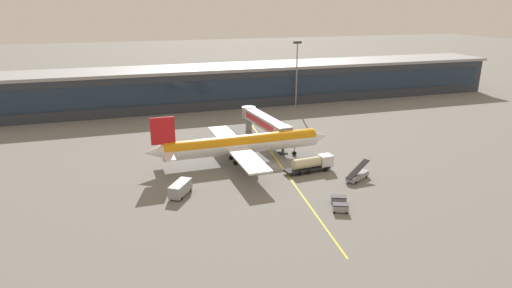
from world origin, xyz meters
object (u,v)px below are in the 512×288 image
object	(u,v)px
fuel_tanker	(312,164)
baggage_cart_1	(339,200)
belt_loader	(357,175)
baggage_cart_0	(340,208)
main_airliner	(241,144)
lavatory_truck	(180,188)

from	to	relation	value
fuel_tanker	baggage_cart_1	xyz separation A→B (m)	(-2.10, -15.88, -0.96)
belt_loader	baggage_cart_0	size ratio (longest dim) A/B	2.20
main_airliner	lavatory_truck	world-z (taller)	main_airliner
main_airliner	baggage_cart_1	world-z (taller)	main_airliner
fuel_tanker	baggage_cart_0	distance (m)	19.14
fuel_tanker	lavatory_truck	bearing A→B (deg)	-172.62
baggage_cart_0	baggage_cart_1	xyz separation A→B (m)	(1.24, 2.95, 0.00)
lavatory_truck	main_airliner	bearing A→B (deg)	41.72
fuel_tanker	belt_loader	size ratio (longest dim) A/B	1.64
belt_loader	baggage_cart_1	distance (m)	12.53
main_airliner	baggage_cart_0	xyz separation A→B (m)	(9.36, -29.24, -3.35)
main_airliner	belt_loader	bearing A→B (deg)	-41.87
baggage_cart_1	lavatory_truck	bearing A→B (deg)	155.24
lavatory_truck	belt_loader	xyz separation A→B (m)	(35.34, -3.39, -0.43)
main_airliner	baggage_cart_1	size ratio (longest dim) A/B	14.10
baggage_cart_1	baggage_cart_0	bearing A→B (deg)	-112.77
belt_loader	baggage_cart_1	size ratio (longest dim) A/B	2.20
baggage_cart_0	baggage_cart_1	world-z (taller)	same
lavatory_truck	belt_loader	distance (m)	35.50
baggage_cart_0	fuel_tanker	bearing A→B (deg)	79.95
main_airliner	baggage_cart_0	bearing A→B (deg)	-72.26
main_airliner	belt_loader	size ratio (longest dim) A/B	6.42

